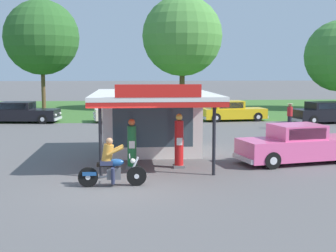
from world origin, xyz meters
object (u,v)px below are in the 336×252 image
object	(u,v)px
gas_pump_nearside	(132,146)
gas_pump_offside	(179,143)
parked_car_back_row_far_left	(329,113)
featured_classic_sedan	(299,145)
motorcycle_with_rider	(111,166)
parked_car_back_row_centre_left	(232,112)
parked_car_back_row_left	(22,113)
parked_car_back_row_far_right	(130,112)
bystander_standing_back_lot	(290,115)

from	to	relation	value
gas_pump_nearside	gas_pump_offside	bearing A→B (deg)	0.00
parked_car_back_row_far_left	featured_classic_sedan	bearing A→B (deg)	-118.59
motorcycle_with_rider	parked_car_back_row_centre_left	bearing A→B (deg)	66.20
parked_car_back_row_centre_left	parked_car_back_row_left	xyz separation A→B (m)	(-15.27, 0.16, 0.01)
motorcycle_with_rider	parked_car_back_row_far_right	xyz separation A→B (m)	(0.68, 18.80, 0.04)
gas_pump_offside	parked_car_back_row_left	distance (m)	18.77
gas_pump_nearside	bystander_standing_back_lot	distance (m)	14.90
featured_classic_sedan	parked_car_back_row_far_left	xyz separation A→B (m)	(7.35, 13.48, -0.00)
featured_classic_sedan	parked_car_back_row_centre_left	distance (m)	15.47
motorcycle_with_rider	parked_car_back_row_left	distance (m)	20.10
gas_pump_nearside	featured_classic_sedan	world-z (taller)	gas_pump_nearside
gas_pump_nearside	bystander_standing_back_lot	bearing A→B (deg)	47.37
gas_pump_nearside	gas_pump_offside	xyz separation A→B (m)	(1.79, 0.00, 0.09)
gas_pump_nearside	parked_car_back_row_far_right	xyz separation A→B (m)	(-0.01, 16.15, -0.17)
gas_pump_nearside	parked_car_back_row_far_left	world-z (taller)	gas_pump_nearside
gas_pump_nearside	parked_car_back_row_centre_left	size ratio (longest dim) A/B	0.38
motorcycle_with_rider	bystander_standing_back_lot	xyz separation A→B (m)	(10.78, 13.61, 0.22)
featured_classic_sedan	parked_car_back_row_centre_left	size ratio (longest dim) A/B	1.06
gas_pump_nearside	featured_classic_sedan	xyz separation A→B (m)	(6.71, 0.56, -0.16)
parked_car_back_row_centre_left	parked_car_back_row_left	size ratio (longest dim) A/B	0.95
parked_car_back_row_far_left	parked_car_back_row_far_right	distance (m)	14.23
gas_pump_offside	bystander_standing_back_lot	world-z (taller)	gas_pump_offside
parked_car_back_row_far_right	motorcycle_with_rider	bearing A→B (deg)	-92.06
parked_car_back_row_centre_left	parked_car_back_row_left	world-z (taller)	parked_car_back_row_centre_left
motorcycle_with_rider	gas_pump_nearside	bearing A→B (deg)	75.49
gas_pump_nearside	motorcycle_with_rider	bearing A→B (deg)	-104.51
featured_classic_sedan	parked_car_back_row_far_left	bearing A→B (deg)	61.41
parked_car_back_row_far_left	parked_car_back_row_far_right	bearing A→B (deg)	171.49
parked_car_back_row_left	bystander_standing_back_lot	xyz separation A→B (m)	(17.81, -5.21, 0.18)
motorcycle_with_rider	parked_car_back_row_far_right	bearing A→B (deg)	87.94
featured_classic_sedan	gas_pump_nearside	bearing A→B (deg)	-175.22
motorcycle_with_rider	featured_classic_sedan	distance (m)	8.07
gas_pump_offside	parked_car_back_row_far_left	world-z (taller)	gas_pump_offside
gas_pump_offside	featured_classic_sedan	xyz separation A→B (m)	(4.92, 0.56, -0.25)
parked_car_back_row_left	parked_car_back_row_far_left	bearing A→B (deg)	-5.59
gas_pump_offside	parked_car_back_row_far_left	size ratio (longest dim) A/B	0.37
motorcycle_with_rider	parked_car_back_row_far_left	bearing A→B (deg)	48.55
featured_classic_sedan	bystander_standing_back_lot	bearing A→B (deg)	72.01
parked_car_back_row_far_right	gas_pump_offside	bearing A→B (deg)	-83.62
motorcycle_with_rider	parked_car_back_row_far_left	distance (m)	22.28
parked_car_back_row_centre_left	parked_car_back_row_far_right	distance (m)	7.56
parked_car_back_row_far_left	parked_car_back_row_far_right	world-z (taller)	parked_car_back_row_far_right
parked_car_back_row_left	parked_car_back_row_far_left	distance (m)	21.89
gas_pump_nearside	motorcycle_with_rider	world-z (taller)	gas_pump_nearside
gas_pump_nearside	parked_car_back_row_left	bearing A→B (deg)	115.53
parked_car_back_row_far_left	parked_car_back_row_left	bearing A→B (deg)	174.41
parked_car_back_row_left	gas_pump_nearside	bearing A→B (deg)	-64.47
featured_classic_sedan	bystander_standing_back_lot	size ratio (longest dim) A/B	3.25
parked_car_back_row_centre_left	gas_pump_offside	bearing A→B (deg)	-109.76
gas_pump_nearside	parked_car_back_row_far_right	world-z (taller)	gas_pump_nearside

